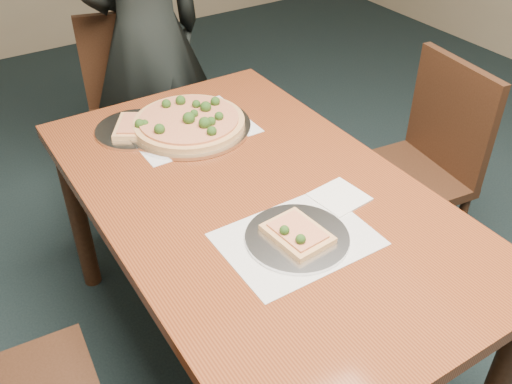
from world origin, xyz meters
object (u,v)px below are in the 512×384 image
pizza_pan (190,122)px  slice_plate_far (136,128)px  chair_far (135,104)px  diner (147,36)px  dining_table (256,216)px  slice_plate_near (297,236)px  chair_right (421,161)px

pizza_pan → slice_plate_far: (-0.17, 0.09, -0.01)m
chair_far → pizza_pan: 0.76m
diner → slice_plate_far: (-0.30, -0.58, -0.07)m
dining_table → chair_far: size_ratio=1.65×
slice_plate_near → slice_plate_far: bearing=100.2°
pizza_pan → slice_plate_near: size_ratio=1.53×
dining_table → chair_far: 1.16m
chair_right → slice_plate_far: size_ratio=3.25×
slice_plate_far → chair_far: bearing=70.3°
chair_right → diner: (-0.69, 1.02, 0.32)m
chair_far → pizza_pan: bearing=-79.1°
slice_plate_near → chair_far: bearing=86.5°
slice_plate_near → slice_plate_far: size_ratio=1.00×
chair_far → diner: diner is taller
chair_right → pizza_pan: (-0.83, 0.35, 0.26)m
diner → slice_plate_near: diner is taller
chair_far → slice_plate_near: bearing=-78.0°
dining_table → slice_plate_far: bearing=106.9°
chair_right → slice_plate_far: (-0.99, 0.43, 0.25)m
pizza_pan → slice_plate_far: 0.19m
slice_plate_near → diner: bearing=83.0°
chair_far → diner: 0.33m
pizza_pan → slice_plate_near: (-0.03, -0.68, -0.01)m
chair_far → slice_plate_near: chair_far is taller
chair_right → slice_plate_near: 0.95m
chair_right → pizza_pan: chair_right is taller
dining_table → pizza_pan: (0.01, 0.44, 0.12)m
pizza_pan → slice_plate_near: pizza_pan is taller
dining_table → pizza_pan: bearing=89.2°
slice_plate_near → chair_right: bearing=21.3°
dining_table → diner: (0.14, 1.11, 0.18)m
chair_right → diner: size_ratio=0.54×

